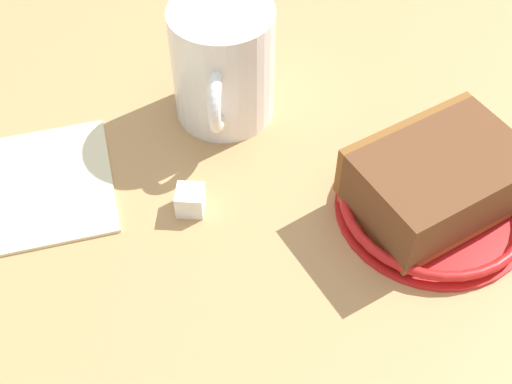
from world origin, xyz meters
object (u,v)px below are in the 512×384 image
at_px(small_plate, 432,204).
at_px(sugar_cube, 190,195).
at_px(cake_slice, 437,179).
at_px(tea_mug, 223,64).
at_px(folded_napkin, 22,188).

relative_size(small_plate, sugar_cube, 7.10).
bearing_deg(cake_slice, small_plate, 113.98).
relative_size(cake_slice, tea_mug, 1.30).
distance_m(small_plate, tea_mug, 0.19).
relative_size(folded_napkin, sugar_cube, 6.69).
bearing_deg(folded_napkin, tea_mug, -156.42).
distance_m(small_plate, cake_slice, 0.02).
relative_size(tea_mug, sugar_cube, 5.40).
xyz_separation_m(small_plate, cake_slice, (0.00, -0.00, 0.02)).
bearing_deg(tea_mug, sugar_cube, 70.60).
xyz_separation_m(small_plate, tea_mug, (0.14, -0.12, 0.04)).
relative_size(cake_slice, folded_napkin, 1.05).
height_order(small_plate, tea_mug, tea_mug).
bearing_deg(tea_mug, cake_slice, 138.98).
relative_size(small_plate, cake_slice, 1.01).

